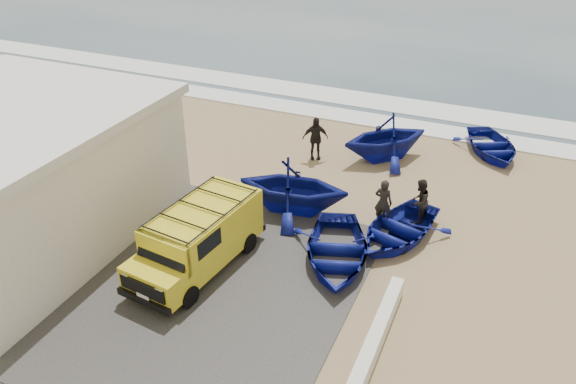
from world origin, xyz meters
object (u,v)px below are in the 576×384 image
(parapet, at_px, (368,358))
(van, at_px, (199,237))
(fisherman_front, at_px, (383,202))
(boat_near_left, at_px, (336,250))
(boat_near_right, at_px, (398,229))
(boat_far_left, at_px, (386,137))
(fisherman_middle, at_px, (420,201))
(building, at_px, (2,175))
(boat_mid_left, at_px, (293,186))
(boat_far_right, at_px, (492,146))
(fisherman_back, at_px, (315,138))

(parapet, relative_size, van, 1.23)
(van, bearing_deg, fisherman_front, 52.20)
(boat_near_left, bearing_deg, boat_near_right, 35.46)
(boat_far_left, bearing_deg, fisherman_middle, -16.87)
(boat_near_right, distance_m, fisherman_front, 1.10)
(fisherman_front, bearing_deg, building, 31.83)
(boat_near_left, relative_size, boat_mid_left, 1.04)
(boat_far_left, distance_m, boat_far_right, 4.70)
(boat_far_right, relative_size, fisherman_middle, 2.28)
(parapet, distance_m, fisherman_middle, 7.04)
(boat_near_left, bearing_deg, fisherman_middle, 42.81)
(boat_far_left, xyz_separation_m, fisherman_front, (1.24, -4.90, -0.15))
(boat_mid_left, bearing_deg, boat_far_right, -46.18)
(parapet, height_order, fisherman_middle, fisherman_middle)
(boat_near_left, bearing_deg, fisherman_front, 56.41)
(boat_near_right, distance_m, boat_mid_left, 3.89)
(building, xyz_separation_m, boat_mid_left, (8.00, 4.89, -1.14))
(boat_near_right, xyz_separation_m, boat_far_left, (-1.96, 5.59, 0.60))
(boat_near_left, distance_m, fisherman_back, 7.19)
(boat_near_left, distance_m, boat_near_right, 2.46)
(building, distance_m, fisherman_back, 11.69)
(boat_far_right, xyz_separation_m, fisherman_back, (-6.76, -3.39, 0.54))
(boat_far_right, height_order, fisherman_back, fisherman_back)
(building, relative_size, boat_far_right, 2.56)
(parapet, bearing_deg, boat_near_right, 96.63)
(fisherman_middle, height_order, fisherman_back, fisherman_back)
(van, height_order, fisherman_middle, van)
(building, distance_m, boat_near_left, 10.87)
(boat_mid_left, relative_size, boat_far_left, 1.03)
(boat_near_left, xyz_separation_m, boat_near_right, (1.46, 1.98, -0.03))
(fisherman_front, bearing_deg, fisherman_back, -37.78)
(building, distance_m, fisherman_front, 12.41)
(boat_far_left, bearing_deg, boat_mid_left, -64.83)
(boat_near_right, bearing_deg, building, -142.22)
(boat_far_right, xyz_separation_m, fisherman_middle, (-1.75, -6.50, 0.42))
(building, relative_size, fisherman_front, 5.53)
(building, bearing_deg, boat_mid_left, 31.41)
(fisherman_front, bearing_deg, van, 51.45)
(boat_mid_left, bearing_deg, boat_far_left, -27.37)
(building, xyz_separation_m, boat_near_left, (10.38, 2.70, -1.74))
(boat_far_right, xyz_separation_m, fisherman_front, (-2.85, -7.14, 0.47))
(boat_near_left, height_order, fisherman_front, fisherman_front)
(boat_near_left, distance_m, fisherman_front, 2.80)
(boat_mid_left, bearing_deg, fisherman_back, 2.53)
(boat_far_right, distance_m, fisherman_front, 7.71)
(boat_near_right, relative_size, boat_far_left, 1.00)
(fisherman_middle, bearing_deg, van, -35.52)
(parapet, distance_m, boat_far_right, 13.59)
(boat_near_right, distance_m, boat_far_right, 8.11)
(boat_mid_left, distance_m, fisherman_front, 3.15)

